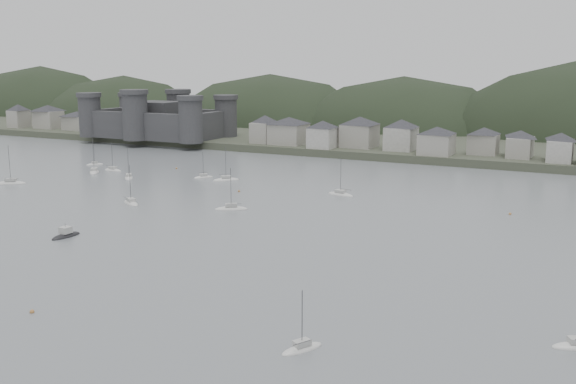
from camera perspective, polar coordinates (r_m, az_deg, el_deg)
The scene contains 8 objects.
ground at distance 102.19m, azimuth -19.67°, elevation -10.64°, with size 900.00×900.00×0.00m, color slate.
far_shore_land at distance 367.84m, azimuth 15.71°, elevation 5.25°, with size 900.00×250.00×3.00m, color #383D2D.
forested_ridge at distance 343.48m, azimuth 15.54°, elevation 2.72°, with size 851.55×103.94×102.57m.
castle at distance 310.64m, azimuth -11.18°, elevation 6.19°, with size 66.00×43.00×20.00m.
waterfront_town at distance 250.04m, azimuth 22.13°, elevation 3.89°, with size 451.48×28.46×12.92m.
moored_fleet at distance 165.19m, azimuth -6.80°, elevation -1.73°, with size 251.61×145.08×12.78m.
motor_launch_far at distance 149.50m, azimuth -18.63°, elevation -3.57°, with size 3.19×7.45×3.75m.
mooring_buoys at distance 145.66m, azimuth -3.48°, elevation -3.43°, with size 170.93×138.18×0.70m.
Camera 1 is at (70.34, -64.32, 36.85)m, focal length 41.18 mm.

